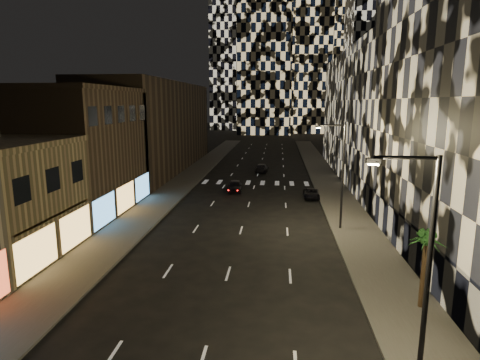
% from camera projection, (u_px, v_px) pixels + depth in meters
% --- Properties ---
extents(sidewalk_left, '(4.00, 120.00, 0.15)m').
position_uv_depth(sidewalk_left, '(184.00, 181.00, 56.24)').
color(sidewalk_left, '#47443F').
rests_on(sidewalk_left, ground).
extents(sidewalk_right, '(4.00, 120.00, 0.15)m').
position_uv_depth(sidewalk_right, '(329.00, 184.00, 54.36)').
color(sidewalk_right, '#47443F').
rests_on(sidewalk_right, ground).
extents(curb_left, '(0.20, 120.00, 0.15)m').
position_uv_depth(curb_left, '(199.00, 181.00, 56.05)').
color(curb_left, '#4C4C47').
rests_on(curb_left, ground).
extents(curb_right, '(0.20, 120.00, 0.15)m').
position_uv_depth(curb_right, '(313.00, 183.00, 54.55)').
color(curb_right, '#4C4C47').
rests_on(curb_right, ground).
extents(retail_brown, '(10.00, 15.00, 12.00)m').
position_uv_depth(retail_brown, '(75.00, 153.00, 39.65)').
color(retail_brown, '#463727').
rests_on(retail_brown, ground).
extents(retail_filler_left, '(10.00, 40.00, 14.00)m').
position_uv_depth(retail_filler_left, '(155.00, 127.00, 65.35)').
color(retail_filler_left, '#463727').
rests_on(retail_filler_left, ground).
extents(midrise_base, '(0.60, 25.00, 3.00)m').
position_uv_depth(midrise_base, '(404.00, 235.00, 28.95)').
color(midrise_base, '#383838').
rests_on(midrise_base, ground).
extents(midrise_filler_right, '(16.00, 40.00, 18.00)m').
position_uv_depth(midrise_filler_right, '(395.00, 116.00, 58.55)').
color(midrise_filler_right, '#232326').
rests_on(midrise_filler_right, ground).
extents(streetlight_near, '(2.55, 0.25, 9.00)m').
position_uv_depth(streetlight_near, '(423.00, 260.00, 14.42)').
color(streetlight_near, black).
rests_on(streetlight_near, sidewalk_right).
extents(streetlight_far, '(2.55, 0.25, 9.00)m').
position_uv_depth(streetlight_far, '(340.00, 169.00, 33.96)').
color(streetlight_far, black).
rests_on(streetlight_far, sidewalk_right).
extents(car_dark_midlane, '(1.97, 4.35, 1.45)m').
position_uv_depth(car_dark_midlane, '(235.00, 186.00, 49.53)').
color(car_dark_midlane, black).
rests_on(car_dark_midlane, ground).
extents(car_dark_oncoming, '(2.10, 4.63, 1.31)m').
position_uv_depth(car_dark_oncoming, '(262.00, 168.00, 63.75)').
color(car_dark_oncoming, black).
rests_on(car_dark_oncoming, ground).
extents(car_dark_rightlane, '(1.78, 3.82, 1.06)m').
position_uv_depth(car_dark_rightlane, '(311.00, 194.00, 46.40)').
color(car_dark_rightlane, black).
rests_on(car_dark_rightlane, ground).
extents(palm_tree, '(2.17, 2.17, 4.27)m').
position_uv_depth(palm_tree, '(426.00, 244.00, 20.85)').
color(palm_tree, '#47331E').
rests_on(palm_tree, sidewalk_right).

